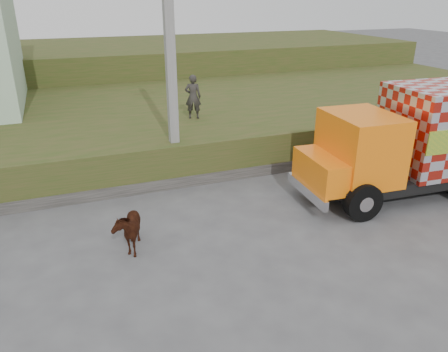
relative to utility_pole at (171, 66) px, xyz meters
name	(u,v)px	position (x,y,z in m)	size (l,w,h in m)	color
ground	(255,239)	(1.00, -4.60, -4.08)	(120.00, 120.00, 0.00)	#474749
embankment	(166,120)	(1.00, 5.40, -3.33)	(40.00, 12.00, 1.50)	#2E4517
embankment_far	(123,67)	(1.00, 17.40, -2.58)	(40.00, 12.00, 3.00)	#2E4517
retaining_strip	(151,185)	(-1.00, -0.40, -3.88)	(16.00, 0.50, 0.40)	#595651
utility_pole	(171,66)	(0.00, 0.00, 0.00)	(1.20, 0.30, 8.00)	gray
cargo_truck	(432,139)	(7.68, -3.72, -2.24)	(8.11, 3.20, 3.55)	black
cow	(128,228)	(-2.31, -3.83, -3.47)	(0.65, 1.43, 1.21)	black
pedestrian	(193,97)	(1.53, 2.68, -1.69)	(0.64, 0.42, 1.77)	#2F2D2A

